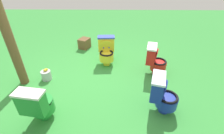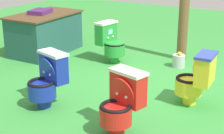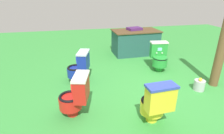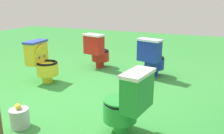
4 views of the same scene
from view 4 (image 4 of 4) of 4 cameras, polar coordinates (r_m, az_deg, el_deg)
ground at (r=3.81m, az=-8.05°, el=-6.19°), size 14.00×14.00×0.00m
toilet_red at (r=5.03m, az=-3.46°, el=3.88°), size 0.58×0.51×0.73m
toilet_yellow at (r=4.34m, az=-16.07°, el=1.30°), size 0.45×0.52×0.73m
toilet_green at (r=2.58m, az=3.66°, el=-8.27°), size 0.47×0.55×0.73m
toilet_blue at (r=4.51m, az=9.39°, el=2.26°), size 0.58×0.52×0.73m
lemon_bucket at (r=3.01m, az=-20.91°, el=-11.01°), size 0.22×0.22×0.28m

